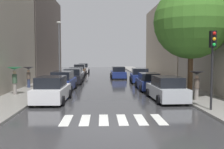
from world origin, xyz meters
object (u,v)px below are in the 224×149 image
(street_tree_right, at_px, (191,21))
(pedestrian_by_kerb, at_px, (197,79))
(parked_car_left_third, at_px, (73,77))
(car_midroad, at_px, (118,73))
(parked_car_left_nearest, at_px, (52,90))
(pedestrian_foreground, at_px, (15,74))
(parked_car_right_nearest, at_px, (167,89))
(parked_car_left_sixth, at_px, (84,69))
(parked_car_right_second, at_px, (148,82))
(pedestrian_near_tree, at_px, (28,72))
(parked_car_left_fifth, at_px, (80,70))
(traffic_light_right_corner, at_px, (213,52))
(parked_car_left_second, at_px, (63,82))
(lamp_post_left, at_px, (59,47))
(parked_car_left_fourth, at_px, (76,73))
(parked_car_right_third, at_px, (140,76))

(street_tree_right, bearing_deg, pedestrian_by_kerb, -93.08)
(parked_car_left_third, relative_size, street_tree_right, 0.55)
(car_midroad, relative_size, pedestrian_by_kerb, 2.31)
(parked_car_left_nearest, height_order, car_midroad, parked_car_left_nearest)
(pedestrian_foreground, bearing_deg, parked_car_right_nearest, -89.68)
(parked_car_left_sixth, relative_size, pedestrian_foreground, 1.92)
(parked_car_right_second, height_order, pedestrian_near_tree, pedestrian_near_tree)
(parked_car_left_fifth, height_order, pedestrian_foreground, pedestrian_foreground)
(pedestrian_foreground, bearing_deg, street_tree_right, -84.66)
(parked_car_left_nearest, distance_m, traffic_light_right_corner, 10.30)
(parked_car_left_sixth, bearing_deg, parked_car_right_nearest, -164.71)
(parked_car_left_second, xyz_separation_m, parked_car_left_third, (0.22, 5.89, -0.03))
(lamp_post_left, bearing_deg, parked_car_left_second, -78.78)
(parked_car_left_third, xyz_separation_m, lamp_post_left, (-1.83, 2.24, 3.38))
(parked_car_left_third, distance_m, lamp_post_left, 4.45)
(parked_car_left_fourth, bearing_deg, parked_car_right_second, -146.71)
(parked_car_right_nearest, distance_m, parked_car_right_third, 11.91)
(parked_car_left_third, relative_size, traffic_light_right_corner, 1.03)
(parked_car_left_fourth, bearing_deg, parked_car_left_third, -177.96)
(parked_car_left_nearest, height_order, pedestrian_foreground, pedestrian_foreground)
(car_midroad, distance_m, pedestrian_foreground, 17.70)
(lamp_post_left, bearing_deg, parked_car_left_fourth, 67.42)
(parked_car_left_second, height_order, pedestrian_by_kerb, pedestrian_by_kerb)
(parked_car_left_third, relative_size, pedestrian_by_kerb, 2.29)
(pedestrian_near_tree, relative_size, pedestrian_by_kerb, 0.99)
(parked_car_right_second, relative_size, parked_car_right_third, 1.07)
(parked_car_left_nearest, relative_size, traffic_light_right_corner, 1.04)
(parked_car_left_nearest, relative_size, parked_car_right_second, 1.02)
(parked_car_left_sixth, distance_m, parked_car_right_nearest, 29.95)
(parked_car_left_nearest, bearing_deg, parked_car_left_second, 2.13)
(lamp_post_left, bearing_deg, pedestrian_foreground, -98.30)
(parked_car_left_third, bearing_deg, pedestrian_by_kerb, -141.48)
(parked_car_left_fourth, bearing_deg, pedestrian_foreground, 167.86)
(parked_car_right_second, xyz_separation_m, street_tree_right, (2.15, -4.83, 4.81))
(parked_car_left_nearest, xyz_separation_m, lamp_post_left, (-1.67, 13.65, 3.36))
(parked_car_left_fifth, bearing_deg, pedestrian_by_kerb, -157.81)
(parked_car_left_sixth, relative_size, street_tree_right, 0.50)
(traffic_light_right_corner, bearing_deg, street_tree_right, 84.93)
(lamp_post_left, bearing_deg, parked_car_right_third, -8.94)
(parked_car_left_third, distance_m, parked_car_right_nearest, 13.53)
(parked_car_left_sixth, bearing_deg, parked_car_left_third, -179.51)
(lamp_post_left, bearing_deg, pedestrian_by_kerb, -51.25)
(car_midroad, relative_size, pedestrian_near_tree, 2.33)
(parked_car_left_sixth, relative_size, parked_car_right_second, 0.91)
(parked_car_left_sixth, xyz_separation_m, pedestrian_near_tree, (-3.56, -22.33, 0.77))
(parked_car_left_nearest, bearing_deg, parked_car_left_sixth, 1.35)
(parked_car_right_nearest, height_order, pedestrian_by_kerb, pedestrian_by_kerb)
(pedestrian_foreground, bearing_deg, parked_car_left_nearest, -115.94)
(parked_car_right_second, distance_m, pedestrian_by_kerb, 6.72)
(parked_car_left_second, distance_m, parked_car_left_third, 5.89)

